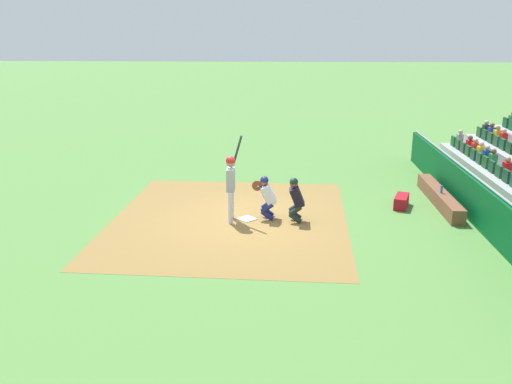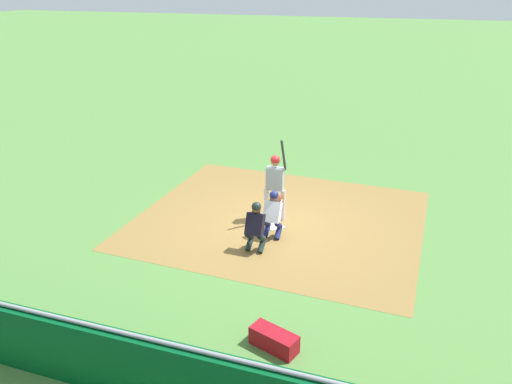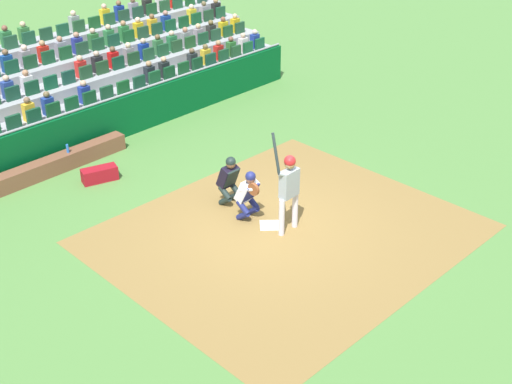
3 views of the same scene
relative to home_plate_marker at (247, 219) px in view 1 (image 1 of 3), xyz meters
The scene contains 10 objects.
ground_plane 0.02m from the home_plate_marker, ahead, with size 160.00×160.00×0.00m, color #51833D.
infield_dirt_patch 0.50m from the home_plate_marker, 90.00° to the left, with size 7.70×6.66×0.01m, color olive.
home_plate_marker is the anchor object (origin of this frame).
batter_at_plate 1.26m from the home_plate_marker, 106.72° to the left, with size 0.63×0.46×2.42m.
catcher_crouching 0.90m from the home_plate_marker, 78.06° to the right, with size 0.46×0.71×1.28m.
home_plate_umpire 1.54m from the home_plate_marker, 93.79° to the right, with size 0.47×0.46×1.30m.
dugout_wall 6.47m from the home_plate_marker, 90.00° to the right, with size 15.12×0.24×1.28m.
dugout_bench 6.15m from the home_plate_marker, 73.58° to the right, with size 4.00×0.40×0.44m, color brown.
water_bottle_on_bench 6.06m from the home_plate_marker, 76.02° to the right, with size 0.07×0.07×0.24m, color blue.
equipment_duffel_bag 4.85m from the home_plate_marker, 73.81° to the right, with size 0.90×0.36×0.36m, color maroon.
Camera 1 is at (-14.43, -1.01, 5.20)m, focal length 37.53 mm.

